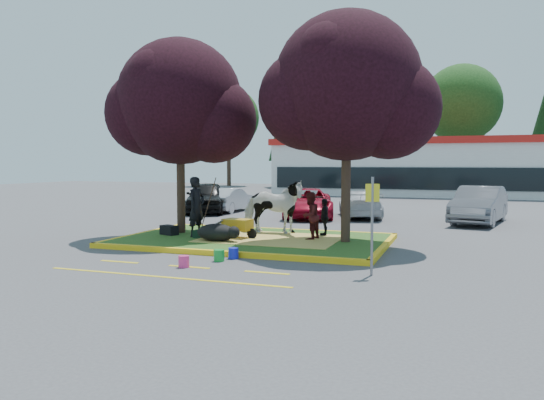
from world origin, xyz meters
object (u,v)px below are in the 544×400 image
(calf, at_px, (216,232))
(handler, at_px, (197,207))
(car_black, at_px, (206,197))
(sign_post, at_px, (372,216))
(bucket_blue, at_px, (233,253))
(bucket_pink, at_px, (184,262))
(wheelbarrow, at_px, (238,225))
(cow, at_px, (273,207))
(bucket_green, at_px, (219,256))
(car_silver, at_px, (230,200))

(calf, relative_size, handler, 0.64)
(car_black, bearing_deg, sign_post, -72.25)
(bucket_blue, relative_size, car_black, 0.06)
(sign_post, height_order, car_black, sign_post)
(calf, distance_m, bucket_blue, 2.21)
(handler, distance_m, bucket_pink, 4.44)
(handler, height_order, car_black, handler)
(sign_post, relative_size, car_black, 0.48)
(bucket_blue, distance_m, car_black, 13.17)
(wheelbarrow, xyz_separation_m, bucket_blue, (1.00, -2.60, -0.42))
(calf, height_order, bucket_pink, calf)
(cow, distance_m, sign_post, 6.32)
(cow, bearing_deg, calf, 150.04)
(calf, height_order, sign_post, sign_post)
(cow, distance_m, car_black, 9.73)
(calf, distance_m, bucket_green, 2.50)
(bucket_green, bearing_deg, calf, 117.25)
(cow, height_order, handler, handler)
(calf, bearing_deg, car_black, 124.31)
(car_silver, bearing_deg, sign_post, 125.87)
(cow, distance_m, bucket_pink, 5.52)
(cow, bearing_deg, handler, 120.05)
(cow, distance_m, bucket_green, 4.51)
(cow, xyz_separation_m, calf, (-1.03, -2.21, -0.63))
(sign_post, distance_m, car_black, 16.05)
(calf, relative_size, bucket_pink, 4.34)
(sign_post, distance_m, car_silver, 16.19)
(sign_post, bearing_deg, bucket_green, 154.77)
(wheelbarrow, bearing_deg, car_silver, 125.35)
(bucket_blue, bearing_deg, bucket_pink, -113.70)
(wheelbarrow, distance_m, sign_post, 5.94)
(bucket_pink, bearing_deg, bucket_blue, 66.30)
(calf, height_order, bucket_blue, calf)
(cow, bearing_deg, bucket_pink, 171.27)
(handler, height_order, sign_post, sign_post)
(bucket_blue, relative_size, car_silver, 0.08)
(sign_post, distance_m, bucket_green, 4.15)
(cow, relative_size, sign_post, 0.96)
(handler, xyz_separation_m, bucket_pink, (1.73, -3.97, -0.97))
(handler, xyz_separation_m, bucket_green, (2.19, -2.96, -0.96))
(handler, xyz_separation_m, wheelbarrow, (1.39, 0.11, -0.55))
(sign_post, bearing_deg, car_black, 110.71)
(bucket_pink, relative_size, car_silver, 0.08)
(wheelbarrow, height_order, bucket_green, wheelbarrow)
(cow, relative_size, bucket_blue, 7.38)
(sign_post, relative_size, car_silver, 0.59)
(bucket_green, relative_size, bucket_pink, 1.04)
(cow, height_order, bucket_green, cow)
(sign_post, bearing_deg, car_silver, 106.22)
(bucket_green, bearing_deg, car_black, 118.11)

